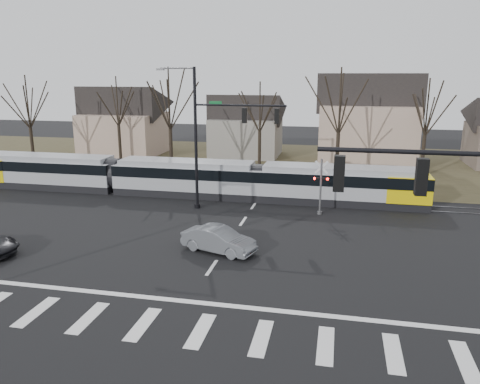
# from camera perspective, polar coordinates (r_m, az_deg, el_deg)

# --- Properties ---
(ground) EXTENTS (140.00, 140.00, 0.00)m
(ground) POSITION_cam_1_polar(r_m,az_deg,el_deg) (22.74, -4.82, -11.13)
(ground) COLOR black
(grass_verge) EXTENTS (140.00, 28.00, 0.01)m
(grass_verge) POSITION_cam_1_polar(r_m,az_deg,el_deg) (52.89, 5.21, 3.58)
(grass_verge) COLOR #38331E
(grass_verge) RESTS_ON ground
(crosswalk) EXTENTS (27.00, 2.60, 0.01)m
(crosswalk) POSITION_cam_1_polar(r_m,az_deg,el_deg) (19.39, -8.36, -16.00)
(crosswalk) COLOR silver
(crosswalk) RESTS_ON ground
(stop_line) EXTENTS (28.00, 0.35, 0.01)m
(stop_line) POSITION_cam_1_polar(r_m,az_deg,el_deg) (21.21, -6.26, -13.13)
(stop_line) COLOR silver
(stop_line) RESTS_ON ground
(lane_dashes) EXTENTS (0.18, 30.00, 0.01)m
(lane_dashes) POSITION_cam_1_polar(r_m,az_deg,el_deg) (37.44, 2.23, -0.83)
(lane_dashes) COLOR silver
(lane_dashes) RESTS_ON ground
(rail_pair) EXTENTS (90.00, 1.52, 0.06)m
(rail_pair) POSITION_cam_1_polar(r_m,az_deg,el_deg) (37.24, 2.18, -0.87)
(rail_pair) COLOR #59595E
(rail_pair) RESTS_ON ground
(tram) EXTENTS (38.12, 2.83, 2.89)m
(tram) POSITION_cam_1_polar(r_m,az_deg,el_deg) (38.55, -6.77, 1.92)
(tram) COLOR gray
(tram) RESTS_ON ground
(sedan) EXTENTS (3.99, 5.15, 1.41)m
(sedan) POSITION_cam_1_polar(r_m,az_deg,el_deg) (26.31, -2.61, -5.83)
(sedan) COLOR slate
(sedan) RESTS_ON ground
(signal_pole_near_right) EXTENTS (6.72, 0.44, 8.00)m
(signal_pole_near_right) POSITION_cam_1_polar(r_m,az_deg,el_deg) (14.93, 27.08, -5.16)
(signal_pole_near_right) COLOR black
(signal_pole_near_right) RESTS_ON ground
(signal_pole_far) EXTENTS (9.28, 0.44, 10.20)m
(signal_pole_far) POSITION_cam_1_polar(r_m,az_deg,el_deg) (33.49, -2.80, 7.31)
(signal_pole_far) COLOR black
(signal_pole_far) RESTS_ON ground
(rail_crossing_signal) EXTENTS (1.08, 0.36, 4.00)m
(rail_crossing_signal) POSITION_cam_1_polar(r_m,az_deg,el_deg) (33.38, 9.80, 0.43)
(rail_crossing_signal) COLOR #59595B
(rail_crossing_signal) RESTS_ON ground
(tree_row) EXTENTS (59.20, 7.20, 10.00)m
(tree_row) POSITION_cam_1_polar(r_m,az_deg,el_deg) (46.06, 6.93, 8.24)
(tree_row) COLOR black
(tree_row) RESTS_ON ground
(house_a) EXTENTS (9.72, 8.64, 8.60)m
(house_a) POSITION_cam_1_polar(r_m,az_deg,el_deg) (59.88, -14.03, 8.77)
(house_a) COLOR tan
(house_a) RESTS_ON ground
(house_b) EXTENTS (8.64, 7.56, 7.65)m
(house_b) POSITION_cam_1_polar(r_m,az_deg,el_deg) (57.02, 0.75, 8.43)
(house_b) COLOR slate
(house_b) RESTS_ON ground
(house_c) EXTENTS (10.80, 8.64, 10.10)m
(house_c) POSITION_cam_1_polar(r_m,az_deg,el_deg) (52.91, 15.31, 8.86)
(house_c) COLOR tan
(house_c) RESTS_ON ground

